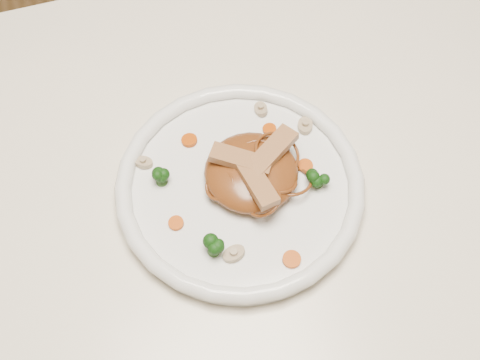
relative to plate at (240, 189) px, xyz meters
name	(u,v)px	position (x,y,z in m)	size (l,w,h in m)	color
table	(239,236)	(-0.01, -0.01, -0.11)	(1.20, 0.80, 0.75)	beige
plate	(240,189)	(0.00, 0.00, 0.00)	(0.29, 0.29, 0.02)	white
noodle_mound	(251,172)	(0.02, 0.01, 0.02)	(0.11, 0.11, 0.04)	brown
chicken_a	(271,152)	(0.04, 0.01, 0.04)	(0.08, 0.02, 0.01)	#A1744C
chicken_b	(241,160)	(0.01, 0.01, 0.04)	(0.07, 0.02, 0.01)	#A1744C
chicken_c	(256,181)	(0.01, -0.02, 0.04)	(0.07, 0.02, 0.01)	#A1744C
broccoli_0	(283,137)	(0.07, 0.04, 0.02)	(0.03, 0.03, 0.03)	#0F430E
broccoli_1	(161,176)	(-0.09, 0.03, 0.02)	(0.02, 0.02, 0.03)	#0F430E
broccoli_2	(213,246)	(-0.05, -0.07, 0.02)	(0.03, 0.03, 0.03)	#0F430E
broccoli_3	(318,178)	(0.09, -0.02, 0.02)	(0.02, 0.02, 0.03)	#0F430E
carrot_0	(269,129)	(0.06, 0.07, 0.01)	(0.02, 0.02, 0.01)	#C04B07
carrot_1	(176,223)	(-0.09, -0.03, 0.01)	(0.02, 0.02, 0.01)	#C04B07
carrot_2	(305,166)	(0.08, 0.00, 0.01)	(0.02, 0.02, 0.01)	#C04B07
carrot_3	(189,140)	(-0.04, 0.08, 0.01)	(0.02, 0.02, 0.01)	#C04B07
carrot_4	(292,259)	(0.03, -0.11, 0.01)	(0.02, 0.02, 0.01)	#C04B07
mushroom_0	(234,254)	(-0.03, -0.08, 0.01)	(0.03, 0.03, 0.01)	beige
mushroom_1	(305,126)	(0.10, 0.06, 0.01)	(0.03, 0.03, 0.01)	beige
mushroom_2	(143,162)	(-0.10, 0.06, 0.01)	(0.02, 0.02, 0.01)	beige
mushroom_3	(261,109)	(0.06, 0.10, 0.01)	(0.02, 0.02, 0.01)	beige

